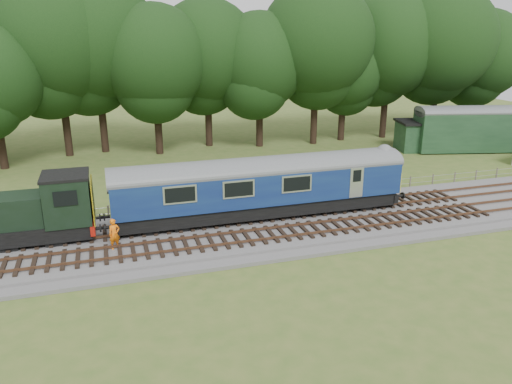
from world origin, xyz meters
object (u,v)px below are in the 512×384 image
object	(u,v)px
shunter_loco	(16,216)
worker	(114,234)
dmu_railcar	(261,182)
parked_coach	(503,126)

from	to	relation	value
shunter_loco	worker	size ratio (longest dim) A/B	5.33
shunter_loco	worker	distance (m)	5.54
dmu_railcar	parked_coach	size ratio (longest dim) A/B	1.04
parked_coach	dmu_railcar	bearing A→B (deg)	-144.79
parked_coach	shunter_loco	bearing A→B (deg)	-151.48
shunter_loco	parked_coach	size ratio (longest dim) A/B	0.51
worker	parked_coach	distance (m)	40.05
dmu_railcar	worker	bearing A→B (deg)	-165.91
worker	parked_coach	size ratio (longest dim) A/B	0.10
shunter_loco	parked_coach	xyz separation A→B (m)	(42.64, 11.40, 0.49)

